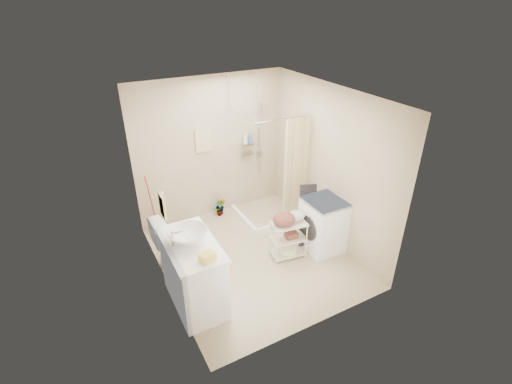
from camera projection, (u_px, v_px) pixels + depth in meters
floor at (253, 257)px, 6.01m from camera, size 3.20×3.20×0.00m
ceiling at (253, 96)px, 4.77m from camera, size 2.80×3.20×0.04m
wall_back at (211, 149)px, 6.63m from camera, size 2.80×0.04×2.60m
wall_front at (320, 244)px, 4.15m from camera, size 2.80×0.04×2.60m
wall_left at (158, 209)px, 4.80m from camera, size 0.04×3.20×2.60m
wall_right at (330, 167)px, 5.98m from camera, size 0.04×3.20×2.60m
vanity at (194, 274)px, 4.91m from camera, size 0.64×1.13×0.99m
sink at (188, 236)px, 4.66m from camera, size 0.59×0.59×0.17m
counter_basket at (207, 257)px, 4.36m from camera, size 0.21×0.18×0.10m
floor_basket at (218, 316)px, 4.83m from camera, size 0.26×0.21×0.13m
toilet at (180, 239)px, 5.73m from camera, size 0.82×0.48×0.83m
mop at (149, 204)px, 6.36m from camera, size 0.12×0.12×1.15m
potted_plant_a at (219, 208)px, 7.03m from camera, size 0.21×0.20×0.34m
potted_plant_b at (221, 206)px, 7.08m from camera, size 0.25×0.24×0.35m
hanging_towel at (203, 140)px, 6.45m from camera, size 0.28×0.03×0.42m
towel_ring at (162, 205)px, 4.58m from camera, size 0.04×0.22×0.34m
tp_holder at (165, 243)px, 5.14m from camera, size 0.08×0.12×0.14m
shower at (267, 164)px, 6.68m from camera, size 1.10×1.10×2.10m
shampoo_bottle_a at (245, 138)px, 6.76m from camera, size 0.12×0.12×0.23m
shampoo_bottle_b at (250, 138)px, 6.81m from camera, size 0.08×0.08×0.18m
washing_machine at (324, 224)px, 6.04m from camera, size 0.61×0.63×0.89m
laundry_rack at (289, 236)px, 5.88m from camera, size 0.58×0.39×0.74m
ironing_board at (308, 215)px, 6.11m from camera, size 0.31×0.12×1.07m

